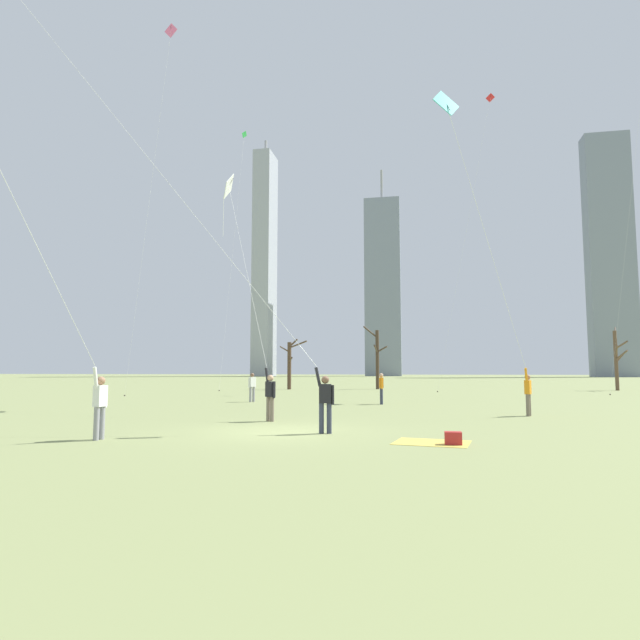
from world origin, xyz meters
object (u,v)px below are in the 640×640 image
Objects in this scene: picnic_spot at (444,440)px; bare_tree_rightmost at (617,358)px; distant_kite_high_overhead_green at (241,170)px; bare_tree_leftmost at (290,363)px; kite_flyer_midfield_right_white at (257,329)px; kite_flyer_midfield_left_blue at (228,274)px; distant_kite_low_near_trees_pink at (166,69)px; distant_kite_drifting_left_red at (482,142)px; bystander_strolling_midfield at (381,387)px; kite_flyer_foreground_left_teal at (518,356)px; bystander_far_off_by_trees at (252,386)px; kite_flyer_foreground_right_purple at (44,287)px; bare_tree_center at (377,357)px.

bare_tree_rightmost reaches higher than picnic_spot.
distant_kite_high_overhead_green reaches higher than bare_tree_leftmost.
kite_flyer_midfield_left_blue is at bearing -83.96° from kite_flyer_midfield_right_white.
distant_kite_drifting_left_red is at bearing 26.64° from distant_kite_low_near_trees_pink.
distant_kite_high_overhead_green reaches higher than bystander_strolling_midfield.
bystander_far_off_by_trees is at bearing 150.38° from kite_flyer_foreground_left_teal.
distant_kite_drifting_left_red is 12.88× the size of picnic_spot.
kite_flyer_foreground_right_purple reaches higher than bystander_strolling_midfield.
distant_kite_low_near_trees_pink is (-9.58, 23.72, 20.15)m from kite_flyer_foreground_right_purple.
kite_flyer_foreground_right_purple is at bearing -86.98° from bystander_far_off_by_trees.
bare_tree_center is (4.37, 39.84, -0.64)m from kite_flyer_foreground_right_purple.
bare_tree_rightmost is (19.11, 22.83, 1.95)m from bystander_strolling_midfield.
bare_tree_center reaches higher than bystander_far_off_by_trees.
bare_tree_leftmost is (-5.77, 28.61, -0.92)m from kite_flyer_midfield_right_white.
distant_kite_drifting_left_red is 22.96m from distant_kite_high_overhead_green.
bystander_strolling_midfield is (-5.72, 6.68, -1.43)m from kite_flyer_foreground_left_teal.
distant_kite_low_near_trees_pink is 14.67m from distant_kite_high_overhead_green.
kite_flyer_foreground_left_teal is 8.91m from bystander_strolling_midfield.
bare_tree_center is at bearing 83.74° from kite_flyer_foreground_right_purple.
bystander_far_off_by_trees is at bearing -68.45° from distant_kite_high_overhead_green.
picnic_spot is at bearing -57.46° from bystander_far_off_by_trees.
kite_flyer_midfield_right_white reaches higher than bare_tree_rightmost.
kite_flyer_foreground_right_purple is 42.12m from distant_kite_drifting_left_red.
bare_tree_leftmost is (-7.96, -2.07, -0.57)m from bare_tree_center.
bystander_far_off_by_trees is at bearing 122.54° from picnic_spot.
kite_flyer_foreground_right_purple reaches higher than bare_tree_leftmost.
kite_flyer_midfield_right_white is 30.76m from bare_tree_center.
bare_tree_rightmost is at bearing 66.23° from picnic_spot.
picnic_spot is 0.43× the size of bare_tree_leftmost.
bare_tree_rightmost is (16.55, 37.57, 2.76)m from picnic_spot.
kite_flyer_midfield_left_blue is 1.08× the size of kite_flyer_foreground_right_purple.
bare_tree_leftmost is (-15.66, 26.85, 0.12)m from kite_flyer_foreground_left_teal.
kite_flyer_midfield_right_white is 29.20m from bare_tree_leftmost.
distant_kite_high_overhead_green is (-7.85, 19.88, 20.72)m from bystander_far_off_by_trees.
distant_kite_drifting_left_red is (11.81, 26.38, 18.05)m from kite_flyer_midfield_right_white.
kite_flyer_foreground_right_purple is 47.78m from bare_tree_rightmost.
kite_flyer_midfield_left_blue is at bearing -79.33° from bare_tree_leftmost.
kite_flyer_midfield_right_white is at bearing -78.61° from bare_tree_leftmost.
distant_kite_drifting_left_red is 25.96m from bare_tree_leftmost.
distant_kite_high_overhead_green is (0.76, 14.49, -2.18)m from distant_kite_low_near_trees_pink.
distant_kite_low_near_trees_pink reaches higher than bare_tree_center.
distant_kite_high_overhead_green reaches higher than distant_kite_drifting_left_red.
bare_tree_center is at bearing 76.07° from bystander_far_off_by_trees.
picnic_spot is 37.15m from bare_tree_leftmost.
kite_flyer_midfield_left_blue reaches higher than bystander_strolling_midfield.
distant_kite_drifting_left_red is at bearing 85.54° from kite_flyer_foreground_left_teal.
kite_flyer_foreground_left_teal is at bearing -94.46° from distant_kite_drifting_left_red.
bystander_strolling_midfield reaches higher than picnic_spot.
kite_flyer_midfield_right_white reaches higher than bare_tree_leftmost.
distant_kite_low_near_trees_pink is at bearing 147.96° from bystander_far_off_by_trees.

